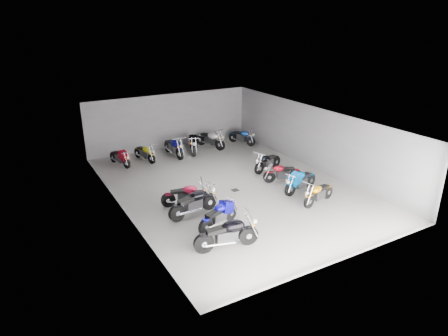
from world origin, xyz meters
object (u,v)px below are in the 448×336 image
Objects in this scene: motorcycle_left_d at (186,195)px; motorcycle_back_d at (193,143)px; motorcycle_left_a at (227,234)px; drain_grate at (235,190)px; motorcycle_left_c at (194,203)px; motorcycle_left_b at (219,215)px; motorcycle_back_e at (211,139)px; motorcycle_back_f at (242,137)px; motorcycle_back_b at (145,153)px; motorcycle_right_c at (300,181)px; motorcycle_back_c at (174,147)px; motorcycle_back_a at (120,157)px; motorcycle_right_d at (282,173)px; motorcycle_right_b at (318,193)px; motorcycle_right_e at (267,162)px.

motorcycle_back_d is (3.29, 6.25, 0.08)m from motorcycle_left_d.
motorcycle_left_a is 1.18× the size of motorcycle_left_d.
drain_grate is 2.66m from motorcycle_left_d.
motorcycle_left_a is 1.02× the size of motorcycle_back_d.
drain_grate is 2.98m from motorcycle_left_c.
motorcycle_back_e is at bearing 134.64° from motorcycle_left_b.
motorcycle_back_e is 2.05m from motorcycle_back_f.
motorcycle_back_b is 1.00× the size of motorcycle_back_f.
motorcycle_left_a reaches higher than motorcycle_right_c.
motorcycle_back_c reaches higher than motorcycle_left_c.
motorcycle_back_b is at bearing 160.39° from motorcycle_left_b.
drain_grate is 6.84m from motorcycle_back_a.
motorcycle_back_b is at bearing 18.50° from motorcycle_right_c.
motorcycle_back_c is 1.03× the size of motorcycle_back_e.
motorcycle_right_d reaches higher than drain_grate.
motorcycle_right_b is 1.01× the size of motorcycle_back_b.
motorcycle_left_d is at bearing 167.03° from motorcycle_left_c.
motorcycle_right_d is 6.42m from motorcycle_back_d.
motorcycle_left_d reaches higher than drain_grate.
motorcycle_left_d is 0.88× the size of motorcycle_back_e.
motorcycle_left_b is (-2.27, -2.57, 0.48)m from drain_grate.
motorcycle_left_d is at bearing -173.11° from drain_grate.
motorcycle_back_b is at bearing -14.73° from motorcycle_back_e.
motorcycle_back_e reaches higher than motorcycle_back_b.
motorcycle_left_c is 1.06× the size of motorcycle_right_c.
motorcycle_right_d is 0.97× the size of motorcycle_back_b.
motorcycle_right_e reaches higher than motorcycle_right_d.
drain_grate is 4.90m from motorcycle_left_a.
drain_grate is 0.17× the size of motorcycle_back_a.
drain_grate is at bearing 119.30° from motorcycle_left_b.
motorcycle_back_f is (2.03, -0.31, -0.06)m from motorcycle_back_e.
motorcycle_right_b is at bearing 104.11° from motorcycle_back_b.
motorcycle_back_e reaches higher than motorcycle_right_b.
motorcycle_right_b is (2.35, -2.88, 0.46)m from drain_grate.
motorcycle_left_b is at bearing 7.11° from motorcycle_left_c.
motorcycle_right_c is 1.10× the size of motorcycle_back_f.
motorcycle_right_d is (5.07, 0.09, -0.02)m from motorcycle_left_d.
motorcycle_left_a reaches higher than motorcycle_back_b.
motorcycle_back_a is at bearing -15.22° from motorcycle_back_e.
motorcycle_right_e reaches higher than motorcycle_back_b.
drain_grate is at bearing 156.64° from motorcycle_left_a.
motorcycle_right_d is at bearing 154.77° from motorcycle_right_e.
motorcycle_back_f is at bearing 152.35° from motorcycle_left_d.
motorcycle_back_d is (-1.78, 6.17, 0.10)m from motorcycle_right_d.
motorcycle_left_a is 1.22× the size of motorcycle_back_a.
motorcycle_left_c is 1.16× the size of motorcycle_back_f.
motorcycle_left_b is 0.88× the size of motorcycle_left_c.
motorcycle_back_b is at bearing -3.65° from motorcycle_back_c.
motorcycle_back_a is (-6.08, 6.03, -0.00)m from motorcycle_right_d.
motorcycle_back_d reaches higher than motorcycle_right_c.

